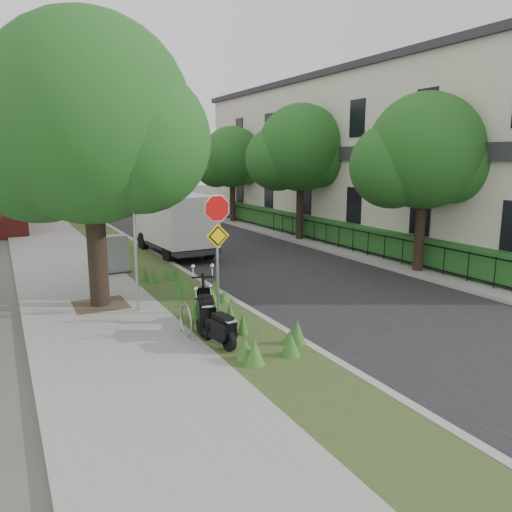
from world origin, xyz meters
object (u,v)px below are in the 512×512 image
Objects in this scene: scooter_near at (206,315)px; utility_cabinet at (114,255)px; sign_assembly at (217,230)px; scooter_far at (219,330)px; box_truck at (176,222)px.

utility_cabinet is at bearing 94.58° from scooter_near.
sign_assembly is 2.12× the size of scooter_far.
utility_cabinet reaches higher than scooter_far.
box_truck is (2.52, 9.77, 0.91)m from scooter_near.
sign_assembly is at bearing 55.68° from scooter_near.
scooter_far is at bearing -112.50° from sign_assembly.
scooter_near is 1.37× the size of utility_cabinet.
scooter_far is 0.30× the size of box_truck.
scooter_near is 10.13m from box_truck.
utility_cabinet is at bearing 103.00° from sign_assembly.
sign_assembly is 2.94m from scooter_far.
box_truck reaches higher than utility_cabinet.
box_truck is (1.70, 8.57, -0.87)m from sign_assembly.
utility_cabinet reaches higher than scooter_near.
scooter_far is 1.15× the size of utility_cabinet.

